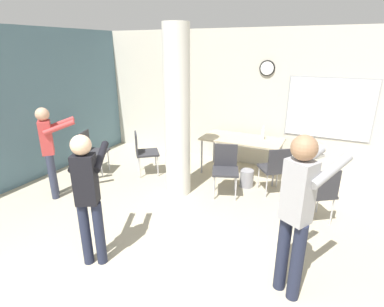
{
  "coord_description": "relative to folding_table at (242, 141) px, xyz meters",
  "views": [
    {
      "loc": [
        1.64,
        -1.11,
        2.45
      ],
      "look_at": [
        -0.11,
        2.51,
        1.01
      ],
      "focal_mm": 28.0,
      "sensor_mm": 36.0,
      "label": 1
    }
  ],
  "objects": [
    {
      "name": "person_playing_front",
      "position": [
        -0.77,
        -3.33,
        0.25
      ],
      "size": [
        0.54,
        0.64,
        1.59
      ],
      "color": "#1E2338",
      "rests_on": "ground_plane"
    },
    {
      "name": "chair_table_front",
      "position": [
        0.02,
        -0.99,
        -0.18
      ],
      "size": [
        0.56,
        0.56,
        0.87
      ],
      "color": "#2D2D33",
      "rests_on": "ground_plane"
    },
    {
      "name": "person_watching_back",
      "position": [
        -2.56,
        -2.35,
        0.22
      ],
      "size": [
        0.58,
        0.6,
        1.55
      ],
      "color": "#2D3347",
      "rests_on": "ground_plane"
    },
    {
      "name": "support_pillar",
      "position": [
        -0.75,
        -1.28,
        0.71
      ],
      "size": [
        0.43,
        0.43,
        2.8
      ],
      "color": "silver",
      "rests_on": "ground_plane"
    },
    {
      "name": "chair_mid_room",
      "position": [
        1.53,
        -1.27,
        -0.18
      ],
      "size": [
        0.61,
        0.61,
        0.87
      ],
      "color": "#2D2D33",
      "rests_on": "ground_plane"
    },
    {
      "name": "wall_left_accent",
      "position": [
        -3.57,
        -1.91,
        0.71
      ],
      "size": [
        0.12,
        7.0,
        2.8
      ],
      "color": "slate",
      "rests_on": "ground_plane"
    },
    {
      "name": "chair_by_left_wall",
      "position": [
        -2.71,
        -1.29,
        -0.18
      ],
      "size": [
        0.56,
        0.56,
        0.87
      ],
      "color": "#2D2D33",
      "rests_on": "ground_plane"
    },
    {
      "name": "person_playing_side",
      "position": [
        1.39,
        -2.82,
        0.33
      ],
      "size": [
        0.59,
        0.72,
        1.73
      ],
      "color": "#1E2338",
      "rests_on": "ground_plane"
    },
    {
      "name": "waste_bin",
      "position": [
        0.29,
        -0.55,
        -0.53
      ],
      "size": [
        0.25,
        0.25,
        0.32
      ],
      "color": "gray",
      "rests_on": "ground_plane"
    },
    {
      "name": "chair_table_right",
      "position": [
        0.79,
        -0.63,
        -0.18
      ],
      "size": [
        0.61,
        0.61,
        0.87
      ],
      "color": "#2D2D33",
      "rests_on": "ground_plane"
    },
    {
      "name": "bottle_on_table",
      "position": [
        0.38,
        0.11,
        0.16
      ],
      "size": [
        0.07,
        0.07,
        0.28
      ],
      "color": "silver",
      "rests_on": "folding_table"
    },
    {
      "name": "folding_table",
      "position": [
        0.0,
        0.0,
        0.0
      ],
      "size": [
        1.56,
        0.78,
        0.74
      ],
      "color": "tan",
      "rests_on": "ground_plane"
    },
    {
      "name": "chair_near_pillar",
      "position": [
        -1.74,
        -0.89,
        -0.18
      ],
      "size": [
        0.62,
        0.62,
        0.87
      ],
      "color": "#2D2D33",
      "rests_on": "ground_plane"
    },
    {
      "name": "wall_back",
      "position": [
        -0.04,
        0.65,
        0.71
      ],
      "size": [
        8.0,
        0.15,
        2.8
      ],
      "color": "beige",
      "rests_on": "ground_plane"
    }
  ]
}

